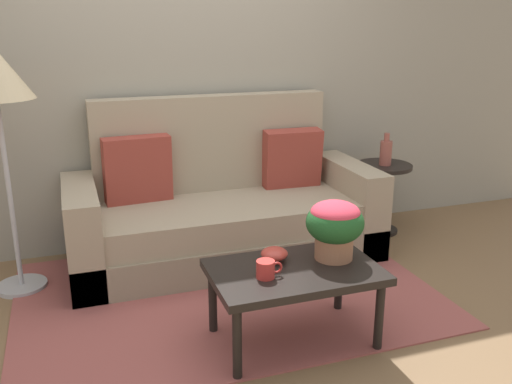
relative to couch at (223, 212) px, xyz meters
name	(u,v)px	position (x,y,z in m)	size (l,w,h in m)	color
ground_plane	(232,303)	(-0.15, -0.71, -0.33)	(14.00, 14.00, 0.00)	brown
wall_back	(183,46)	(-0.15, 0.45, 1.12)	(6.40, 0.12, 2.90)	gray
area_rug	(227,294)	(-0.15, -0.59, -0.33)	(2.50, 1.74, 0.01)	#994C47
couch	(223,212)	(0.00, 0.00, 0.00)	(2.12, 0.86, 1.12)	gray
coffee_table	(294,277)	(0.04, -1.21, 0.04)	(0.86, 0.55, 0.42)	black
side_table	(383,186)	(1.32, 0.04, 0.05)	(0.43, 0.43, 0.56)	black
potted_plant	(335,224)	(0.28, -1.16, 0.28)	(0.31, 0.31, 0.31)	#A36B4C
coffee_mug	(266,269)	(-0.14, -1.26, 0.13)	(0.13, 0.09, 0.09)	red
snack_bowl	(274,254)	(-0.03, -1.09, 0.13)	(0.14, 0.14, 0.07)	#B2382D
table_vase	(386,152)	(1.31, 0.02, 0.33)	(0.09, 0.09, 0.25)	#934C42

